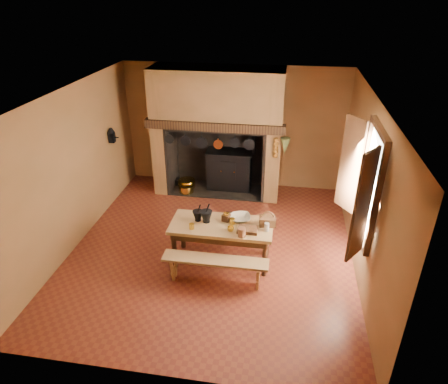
{
  "coord_description": "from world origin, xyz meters",
  "views": [
    {
      "loc": [
        1.17,
        -5.9,
        4.33
      ],
      "look_at": [
        0.17,
        0.3,
        1.02
      ],
      "focal_mm": 32.0,
      "sensor_mm": 36.0,
      "label": 1
    }
  ],
  "objects_px": {
    "iron_range": "(230,169)",
    "coffee_grinder": "(226,217)",
    "wicker_basket": "(267,221)",
    "work_table": "(222,230)",
    "mixing_bowl": "(240,218)",
    "bench_front": "(215,265)"
  },
  "relations": [
    {
      "from": "iron_range",
      "to": "mixing_bowl",
      "type": "height_order",
      "value": "iron_range"
    },
    {
      "from": "iron_range",
      "to": "coffee_grinder",
      "type": "distance_m",
      "value": 2.7
    },
    {
      "from": "iron_range",
      "to": "mixing_bowl",
      "type": "bearing_deg",
      "value": -77.76
    },
    {
      "from": "work_table",
      "to": "wicker_basket",
      "type": "distance_m",
      "value": 0.79
    },
    {
      "from": "iron_range",
      "to": "work_table",
      "type": "height_order",
      "value": "iron_range"
    },
    {
      "from": "wicker_basket",
      "to": "work_table",
      "type": "bearing_deg",
      "value": -179.01
    },
    {
      "from": "iron_range",
      "to": "bench_front",
      "type": "bearing_deg",
      "value": -85.44
    },
    {
      "from": "iron_range",
      "to": "bench_front",
      "type": "height_order",
      "value": "iron_range"
    },
    {
      "from": "bench_front",
      "to": "mixing_bowl",
      "type": "bearing_deg",
      "value": 69.39
    },
    {
      "from": "iron_range",
      "to": "coffee_grinder",
      "type": "height_order",
      "value": "iron_range"
    },
    {
      "from": "coffee_grinder",
      "to": "mixing_bowl",
      "type": "distance_m",
      "value": 0.24
    },
    {
      "from": "iron_range",
      "to": "bench_front",
      "type": "distance_m",
      "value": 3.4
    },
    {
      "from": "mixing_bowl",
      "to": "bench_front",
      "type": "bearing_deg",
      "value": -110.61
    },
    {
      "from": "iron_range",
      "to": "coffee_grinder",
      "type": "xyz_separation_m",
      "value": [
        0.33,
        -2.66,
        0.33
      ]
    },
    {
      "from": "iron_range",
      "to": "wicker_basket",
      "type": "distance_m",
      "value": 2.89
    },
    {
      "from": "work_table",
      "to": "wicker_basket",
      "type": "bearing_deg",
      "value": 7.64
    },
    {
      "from": "bench_front",
      "to": "coffee_grinder",
      "type": "relative_size",
      "value": 8.87
    },
    {
      "from": "work_table",
      "to": "bench_front",
      "type": "distance_m",
      "value": 0.66
    },
    {
      "from": "work_table",
      "to": "bench_front",
      "type": "relative_size",
      "value": 1.02
    },
    {
      "from": "bench_front",
      "to": "wicker_basket",
      "type": "height_order",
      "value": "wicker_basket"
    },
    {
      "from": "bench_front",
      "to": "iron_range",
      "type": "bearing_deg",
      "value": 94.56
    },
    {
      "from": "bench_front",
      "to": "work_table",
      "type": "bearing_deg",
      "value": 90.0
    }
  ]
}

